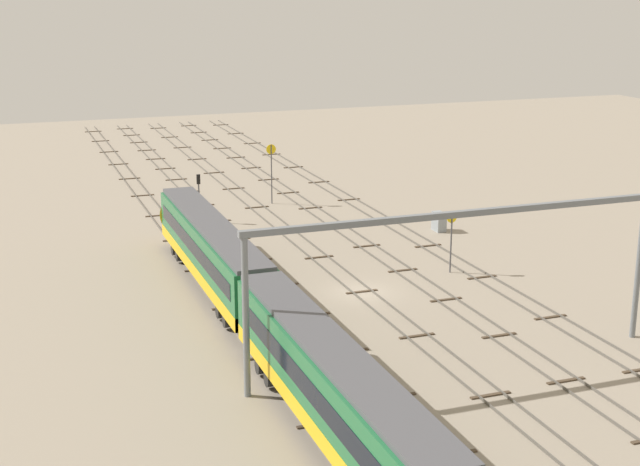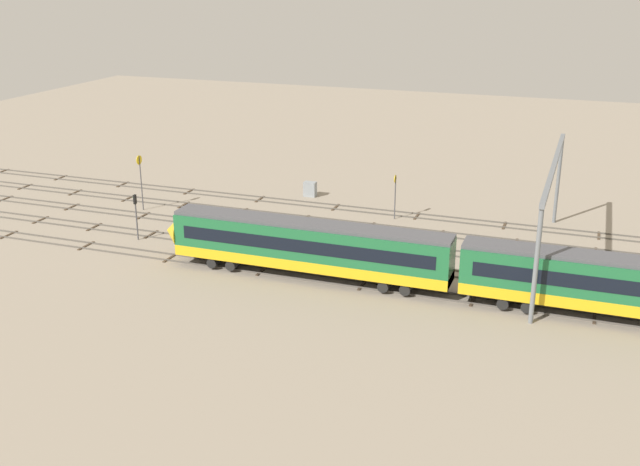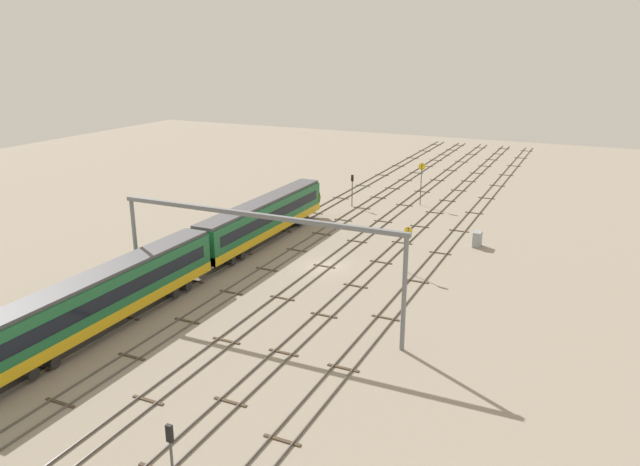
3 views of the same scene
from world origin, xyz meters
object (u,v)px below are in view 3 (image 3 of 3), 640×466
at_px(overhead_gantry, 255,237).
at_px(relay_cabinet, 477,239).
at_px(speed_sign_near_foreground, 408,244).
at_px(signal_light_trackside_departure, 352,186).
at_px(signal_light_trackside_approach, 172,457).
at_px(speed_sign_mid_trackside, 421,178).

xyz_separation_m(overhead_gantry, relay_cabinet, (26.98, -12.74, -6.38)).
bearing_deg(speed_sign_near_foreground, overhead_gantry, 153.18).
bearing_deg(signal_light_trackside_departure, signal_light_trackside_approach, -166.10).
relative_size(speed_sign_near_foreground, relay_cabinet, 2.78).
distance_m(speed_sign_mid_trackside, signal_light_trackside_approach, 63.22).
height_order(speed_sign_near_foreground, speed_sign_mid_trackside, speed_sign_mid_trackside).
relative_size(overhead_gantry, relay_cabinet, 14.98).
distance_m(speed_sign_near_foreground, signal_light_trackside_approach, 36.52).
distance_m(overhead_gantry, signal_light_trackside_approach, 22.48).
bearing_deg(speed_sign_mid_trackside, signal_light_trackside_approach, -174.64).
xyz_separation_m(speed_sign_near_foreground, signal_light_trackside_departure, (21.62, 14.71, -0.07)).
distance_m(speed_sign_near_foreground, speed_sign_mid_trackside, 27.16).
xyz_separation_m(speed_sign_near_foreground, relay_cabinet, (11.22, -4.77, -2.17)).
bearing_deg(speed_sign_near_foreground, signal_light_trackside_approach, 179.50).
bearing_deg(speed_sign_mid_trackside, relay_cabinet, -144.10).
distance_m(overhead_gantry, signal_light_trackside_departure, 38.22).
relative_size(speed_sign_mid_trackside, signal_light_trackside_departure, 1.34).
bearing_deg(relay_cabinet, overhead_gantry, 154.72).
xyz_separation_m(speed_sign_mid_trackside, signal_light_trackside_approach, (-62.94, -5.91, -0.65)).
relative_size(speed_sign_near_foreground, signal_light_trackside_approach, 0.94).
relative_size(signal_light_trackside_approach, relay_cabinet, 2.96).
distance_m(speed_sign_mid_trackside, signal_light_trackside_departure, 9.79).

